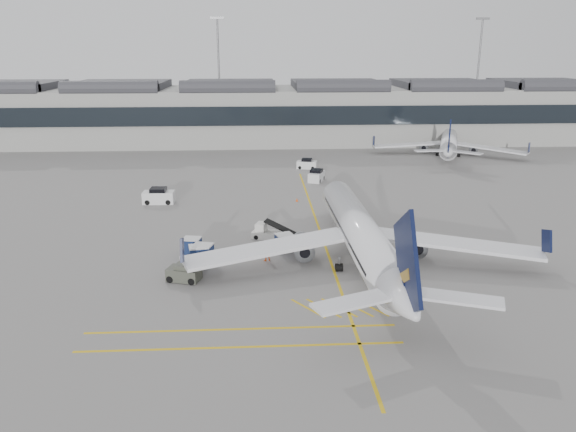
{
  "coord_description": "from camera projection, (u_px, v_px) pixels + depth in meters",
  "views": [
    {
      "loc": [
        3.29,
        -45.84,
        19.22
      ],
      "look_at": [
        6.11,
        4.26,
        4.0
      ],
      "focal_mm": 35.0,
      "sensor_mm": 36.0,
      "label": 1
    }
  ],
  "objects": [
    {
      "name": "ramp_agent_a",
      "position": [
        302.0,
        246.0,
        53.6
      ],
      "size": [
        0.77,
        0.65,
        1.78
      ],
      "primitive_type": "imported",
      "rotation": [
        0.0,
        0.0,
        0.42
      ],
      "color": "orange",
      "rests_on": "ground"
    },
    {
      "name": "safety_cone_nose",
      "position": [
        297.0,
        200.0,
        72.37
      ],
      "size": [
        0.32,
        0.32,
        0.45
      ],
      "primitive_type": "cone",
      "color": "#F24C0A",
      "rests_on": "ground"
    },
    {
      "name": "ground",
      "position": [
        221.0,
        275.0,
        49.2
      ],
      "size": [
        220.0,
        220.0,
        0.0
      ],
      "primitive_type": "plane",
      "color": "gray",
      "rests_on": "ground"
    },
    {
      "name": "service_van_right",
      "position": [
        307.0,
        164.0,
        91.69
      ],
      "size": [
        3.48,
        2.3,
        1.64
      ],
      "rotation": [
        0.0,
        0.0,
        -0.24
      ],
      "color": "silver",
      "rests_on": "ground"
    },
    {
      "name": "safety_cone_engine",
      "position": [
        403.0,
        241.0,
        56.92
      ],
      "size": [
        0.35,
        0.35,
        0.48
      ],
      "primitive_type": "cone",
      "color": "#F24C0A",
      "rests_on": "ground"
    },
    {
      "name": "baggage_cart_c",
      "position": [
        203.0,
        254.0,
        51.17
      ],
      "size": [
        2.19,
        1.96,
        1.96
      ],
      "rotation": [
        0.0,
        0.0,
        -0.26
      ],
      "color": "gray",
      "rests_on": "ground"
    },
    {
      "name": "ramp_agent_b",
      "position": [
        266.0,
        252.0,
        52.21
      ],
      "size": [
        0.96,
        0.83,
        1.69
      ],
      "primitive_type": "imported",
      "rotation": [
        0.0,
        0.0,
        3.41
      ],
      "color": "#EE540C",
      "rests_on": "ground"
    },
    {
      "name": "service_van_mid",
      "position": [
        316.0,
        176.0,
        83.13
      ],
      "size": [
        2.86,
        3.86,
        1.79
      ],
      "rotation": [
        0.0,
        0.0,
        1.21
      ],
      "color": "silver",
      "rests_on": "ground"
    },
    {
      "name": "baggage_cart_b",
      "position": [
        199.0,
        255.0,
        50.89
      ],
      "size": [
        2.07,
        1.82,
        1.93
      ],
      "rotation": [
        0.0,
        0.0,
        0.18
      ],
      "color": "gray",
      "rests_on": "ground"
    },
    {
      "name": "belt_loader",
      "position": [
        271.0,
        233.0,
        58.33
      ],
      "size": [
        5.08,
        2.91,
        2.01
      ],
      "rotation": [
        0.0,
        0.0,
        -0.33
      ],
      "color": "silver",
      "rests_on": "ground"
    },
    {
      "name": "baggage_cart_a",
      "position": [
        284.0,
        242.0,
        54.47
      ],
      "size": [
        2.09,
        1.9,
        1.8
      ],
      "rotation": [
        0.0,
        0.0,
        0.34
      ],
      "color": "gray",
      "rests_on": "ground"
    },
    {
      "name": "apron_markings",
      "position": [
        322.0,
        236.0,
        59.29
      ],
      "size": [
        0.25,
        60.0,
        0.01
      ],
      "primitive_type": "cube",
      "color": "gold",
      "rests_on": "ground"
    },
    {
      "name": "baggage_cart_d",
      "position": [
        192.0,
        246.0,
        53.33
      ],
      "size": [
        1.94,
        1.69,
        1.81
      ],
      "rotation": [
        0.0,
        0.0,
        -0.17
      ],
      "color": "gray",
      "rests_on": "ground"
    },
    {
      "name": "terminal",
      "position": [
        240.0,
        112.0,
        116.14
      ],
      "size": [
        200.0,
        20.45,
        12.4
      ],
      "color": "#9E9E99",
      "rests_on": "ground"
    },
    {
      "name": "airliner_main",
      "position": [
        361.0,
        235.0,
        50.9
      ],
      "size": [
        32.54,
        35.55,
        9.45
      ],
      "rotation": [
        0.0,
        0.0,
        0.02
      ],
      "color": "white",
      "rests_on": "ground"
    },
    {
      "name": "service_van_left",
      "position": [
        159.0,
        196.0,
        71.43
      ],
      "size": [
        3.95,
        2.06,
        2.0
      ],
      "rotation": [
        0.0,
        0.0,
        -0.03
      ],
      "color": "silver",
      "rests_on": "ground"
    },
    {
      "name": "airliner_far",
      "position": [
        449.0,
        142.0,
        102.61
      ],
      "size": [
        26.05,
        28.88,
        8.0
      ],
      "rotation": [
        0.0,
        0.0,
        -0.34
      ],
      "color": "white",
      "rests_on": "ground"
    },
    {
      "name": "pushback_tug",
      "position": [
        184.0,
        273.0,
        47.82
      ],
      "size": [
        3.09,
        2.37,
        1.53
      ],
      "rotation": [
        0.0,
        0.0,
        -0.29
      ],
      "color": "#474A3E",
      "rests_on": "ground"
    },
    {
      "name": "light_masts",
      "position": [
        234.0,
        68.0,
        127.07
      ],
      "size": [
        113.0,
        0.6,
        25.45
      ],
      "color": "slate",
      "rests_on": "ground"
    }
  ]
}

